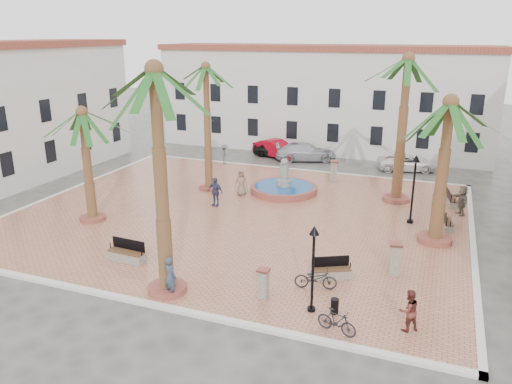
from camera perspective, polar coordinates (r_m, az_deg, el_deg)
ground at (r=30.21m, az=-1.77°, el=-2.68°), size 120.00×120.00×0.00m
plaza at (r=30.18m, az=-1.77°, el=-2.55°), size 26.00×22.00×0.15m
kerb_n at (r=40.07m, az=4.30°, el=2.57°), size 26.30×0.30×0.16m
kerb_s at (r=21.40m, az=-13.45°, el=-12.06°), size 26.30×0.30×0.16m
kerb_e at (r=28.18m, az=23.55°, el=-5.61°), size 0.30×22.30×0.16m
kerb_w at (r=36.95m, az=-20.72°, el=0.12°), size 0.30×22.30×0.16m
building_north at (r=47.73m, az=7.62°, el=10.65°), size 30.40×7.40×9.50m
fountain at (r=34.05m, az=3.21°, el=0.52°), size 4.55×4.55×2.35m
palm_nw at (r=33.43m, az=-5.74°, el=12.66°), size 4.59×4.59×8.63m
palm_sw at (r=29.22m, az=-19.15°, el=7.15°), size 4.82×4.82×6.61m
palm_s at (r=19.27m, az=-11.40°, el=10.78°), size 5.34×5.34×9.49m
palm_e at (r=26.07m, az=21.14°, el=7.58°), size 5.78×5.78×7.63m
palm_ne at (r=32.07m, az=16.87°, el=12.66°), size 5.70×5.70×9.32m
bench_s at (r=24.73m, az=-14.58°, el=-6.98°), size 1.98×0.71×1.03m
bench_se at (r=22.62m, az=8.58°, el=-9.07°), size 1.85×1.33×0.95m
bench_e at (r=29.82m, az=21.03°, el=-3.40°), size 0.73×1.66×0.85m
bench_ne at (r=33.82m, az=21.42°, el=-0.95°), size 0.85×1.82×0.92m
lamppost_s at (r=19.08m, az=6.58°, el=-7.07°), size 0.39×0.39×3.58m
lamppost_e at (r=29.16m, az=17.65°, el=1.61°), size 0.43×0.43×3.99m
bollard_se at (r=20.65m, az=0.86°, el=-10.35°), size 0.50×0.50×1.29m
bollard_n at (r=36.72m, az=8.89°, el=2.41°), size 0.65×0.65×1.57m
bollard_e at (r=23.23m, az=15.62°, el=-7.34°), size 0.63×0.63×1.55m
litter_bin at (r=20.02m, az=8.97°, el=-12.75°), size 0.32×0.32×0.62m
cyclist_a at (r=20.95m, az=-9.79°, el=-9.52°), size 0.74×0.59×1.78m
bicycle_a at (r=21.57m, az=6.83°, el=-9.78°), size 1.89×1.00×0.94m
cyclist_b at (r=19.36m, az=17.05°, el=-12.81°), size 1.00×0.96×1.62m
bicycle_b at (r=18.79m, az=9.21°, el=-14.40°), size 1.62×0.85×0.94m
pedestrian_fountain_a at (r=33.18m, az=-1.69°, el=1.09°), size 0.96×0.72×1.77m
pedestrian_fountain_b at (r=31.22m, az=-4.69°, el=0.05°), size 1.16×0.65×1.86m
pedestrian_north at (r=41.27m, az=-3.62°, el=4.32°), size 0.90×1.20×1.65m
pedestrian_east at (r=32.05m, az=22.48°, el=-0.87°), size 1.15×1.74×1.80m
car_black at (r=44.28m, az=2.14°, el=4.84°), size 4.04×2.15×1.31m
car_red at (r=44.16m, az=2.38°, el=4.95°), size 4.89×3.42×1.53m
car_silver at (r=43.20m, az=5.70°, el=4.57°), size 5.62×3.86×1.51m
car_white at (r=41.66m, az=16.85°, el=3.22°), size 4.92×3.19×1.26m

